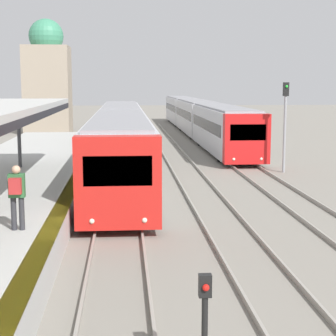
# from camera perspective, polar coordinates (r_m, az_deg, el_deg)

# --- Properties ---
(person_on_platform) EXTENTS (0.40, 0.40, 1.66)m
(person_on_platform) POSITION_cam_1_polar(r_m,az_deg,el_deg) (14.64, -15.12, -2.39)
(person_on_platform) COLOR #2D2D33
(person_on_platform) RESTS_ON station_platform
(train_near) EXTENTS (2.64, 31.21, 3.20)m
(train_near) POSITION_cam_1_polar(r_m,az_deg,el_deg) (32.14, -4.83, 3.43)
(train_near) COLOR red
(train_near) RESTS_ON ground_plane
(train_far) EXTENTS (2.55, 42.78, 3.13)m
(train_far) POSITION_cam_1_polar(r_m,az_deg,el_deg) (51.76, 2.96, 5.32)
(train_far) COLOR red
(train_far) RESTS_ON ground_plane
(signal_post_near) EXTENTS (0.20, 0.21, 1.70)m
(signal_post_near) POSITION_cam_1_polar(r_m,az_deg,el_deg) (9.04, 3.76, -14.58)
(signal_post_near) COLOR black
(signal_post_near) RESTS_ON ground_plane
(signal_mast_far) EXTENTS (0.28, 0.29, 4.70)m
(signal_mast_far) POSITION_cam_1_polar(r_m,az_deg,el_deg) (29.90, 11.82, 5.21)
(signal_mast_far) COLOR gray
(signal_mast_far) RESTS_ON ground_plane
(distant_domed_building) EXTENTS (4.16, 4.16, 10.60)m
(distant_domed_building) POSITION_cam_1_polar(r_m,az_deg,el_deg) (54.33, -12.15, 8.73)
(distant_domed_building) COLOR gray
(distant_domed_building) RESTS_ON ground_plane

